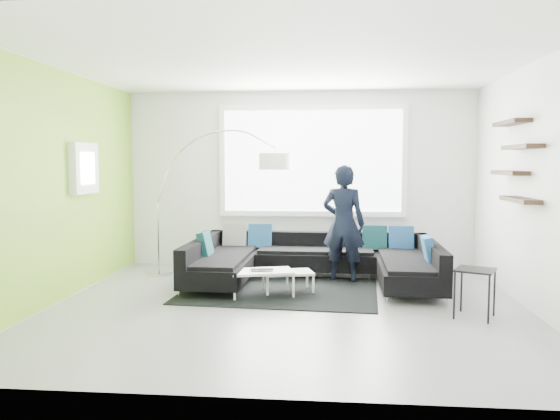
% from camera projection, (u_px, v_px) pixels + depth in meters
% --- Properties ---
extents(ground, '(5.50, 5.50, 0.00)m').
position_uv_depth(ground, '(287.00, 306.00, 6.36)').
color(ground, gray).
rests_on(ground, ground).
extents(room_shell, '(5.54, 5.04, 2.82)m').
position_uv_depth(room_shell, '(292.00, 151.00, 6.40)').
color(room_shell, silver).
rests_on(room_shell, ground).
extents(sectional_sofa, '(3.36, 2.12, 0.71)m').
position_uv_depth(sectional_sofa, '(314.00, 262.00, 7.47)').
color(sectional_sofa, black).
rests_on(sectional_sofa, ground).
extents(rug, '(2.62, 1.98, 0.01)m').
position_uv_depth(rug, '(280.00, 291.00, 7.10)').
color(rug, black).
rests_on(rug, ground).
extents(coffee_table, '(1.11, 0.83, 0.33)m').
position_uv_depth(coffee_table, '(275.00, 281.00, 6.94)').
color(coffee_table, white).
rests_on(coffee_table, ground).
extents(arc_lamp, '(2.01, 0.62, 2.16)m').
position_uv_depth(arc_lamp, '(157.00, 203.00, 8.08)').
color(arc_lamp, silver).
rests_on(arc_lamp, ground).
extents(side_table, '(0.51, 0.51, 0.53)m').
position_uv_depth(side_table, '(475.00, 293.00, 5.88)').
color(side_table, black).
rests_on(side_table, ground).
extents(person, '(0.76, 0.64, 1.64)m').
position_uv_depth(person, '(343.00, 223.00, 7.65)').
color(person, black).
rests_on(person, ground).
extents(laptop, '(0.33, 0.26, 0.02)m').
position_uv_depth(laptop, '(262.00, 271.00, 6.76)').
color(laptop, black).
rests_on(laptop, coffee_table).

